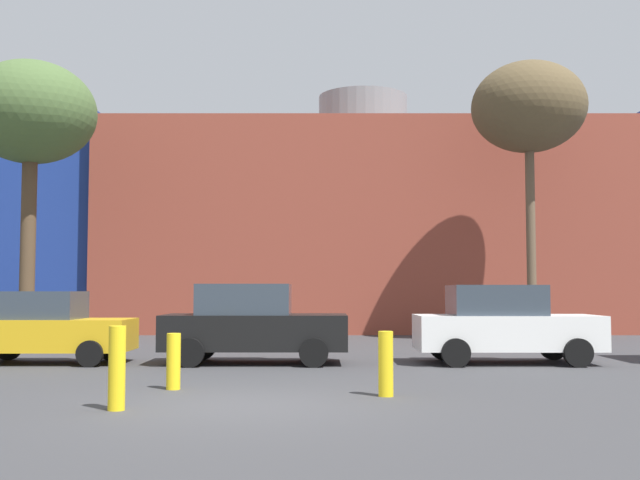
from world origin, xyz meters
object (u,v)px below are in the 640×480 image
object	(u,v)px
bollard_yellow_0	(384,364)
bollard_yellow_1	(116,368)
bare_tree_2	(30,115)
bollard_yellow_2	(172,361)
bare_tree_0	(527,109)
parked_car_2	(251,324)
parked_car_3	(502,324)
parked_car_1	(44,327)

from	to	relation	value
bollard_yellow_0	bollard_yellow_1	size ratio (longest dim) A/B	0.87
bare_tree_2	bollard_yellow_2	size ratio (longest dim) A/B	9.40
bare_tree_0	bollard_yellow_0	bearing A→B (deg)	-114.29
parked_car_2	bollard_yellow_1	size ratio (longest dim) A/B	3.57
parked_car_3	bollard_yellow_2	distance (m)	8.28
parked_car_1	bare_tree_2	distance (m)	9.44
bare_tree_0	bollard_yellow_2	bearing A→B (deg)	-127.54
parked_car_2	bare_tree_2	world-z (taller)	bare_tree_2
parked_car_1	parked_car_3	world-z (taller)	parked_car_3
parked_car_1	bollard_yellow_1	world-z (taller)	parked_car_1
parked_car_3	bollard_yellow_1	xyz separation A→B (m)	(-7.16, -7.02, -0.31)
bollard_yellow_1	bollard_yellow_2	xyz separation A→B (m)	(0.37, 2.29, -0.12)
bollard_yellow_0	parked_car_1	bearing A→B (deg)	143.19
parked_car_1	bare_tree_2	world-z (taller)	bare_tree_2
parked_car_3	bollard_yellow_2	bearing A→B (deg)	-145.17
bare_tree_0	bollard_yellow_2	distance (m)	17.35
parked_car_1	bollard_yellow_1	size ratio (longest dim) A/B	3.24
parked_car_3	bollard_yellow_2	size ratio (longest dim) A/B	4.38
bare_tree_0	parked_car_1	bearing A→B (deg)	-150.11
parked_car_3	bollard_yellow_0	xyz separation A→B (m)	(-3.22, -5.58, -0.38)
parked_car_1	bollard_yellow_1	distance (m)	7.85
bare_tree_2	parked_car_1	bearing A→B (deg)	-65.76
parked_car_3	parked_car_1	bearing A→B (deg)	-180.00
parked_car_1	bare_tree_0	size ratio (longest dim) A/B	0.41
bare_tree_2	bollard_yellow_2	world-z (taller)	bare_tree_2
bare_tree_2	parked_car_2	bearing A→B (deg)	-39.42
bare_tree_0	bollard_yellow_2	world-z (taller)	bare_tree_0
bollard_yellow_0	bollard_yellow_2	xyz separation A→B (m)	(-3.57, 0.85, -0.04)
parked_car_3	bollard_yellow_0	size ratio (longest dim) A/B	4.04
parked_car_1	bare_tree_2	bearing A→B (deg)	114.24
bollard_yellow_1	parked_car_3	bearing A→B (deg)	44.42
bare_tree_2	bollard_yellow_1	xyz separation A→B (m)	(6.35, -13.31, -6.67)
bollard_yellow_2	bollard_yellow_0	bearing A→B (deg)	-13.44
parked_car_2	bollard_yellow_0	world-z (taller)	parked_car_2
bare_tree_0	bollard_yellow_0	xyz separation A→B (m)	(-6.01, -13.32, -7.30)
parked_car_2	parked_car_3	size ratio (longest dim) A/B	1.01
parked_car_3	bollard_yellow_2	xyz separation A→B (m)	(-6.79, -4.72, -0.42)
parked_car_2	bollard_yellow_1	world-z (taller)	parked_car_2
bare_tree_0	bollard_yellow_1	size ratio (longest dim) A/B	7.92
parked_car_1	bollard_yellow_2	xyz separation A→B (m)	(3.88, -4.72, -0.35)
parked_car_2	bollard_yellow_2	distance (m)	4.84
parked_car_2	bare_tree_0	distance (m)	13.50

